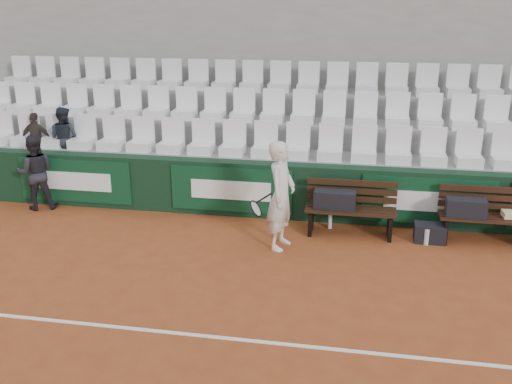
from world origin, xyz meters
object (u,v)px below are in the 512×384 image
at_px(bench_left, 350,222).
at_px(water_bottle_far, 426,237).
at_px(spectator_b, 34,118).
at_px(water_bottle_near, 330,221).
at_px(sports_bag_left, 335,200).
at_px(sports_bag_ground, 430,233).
at_px(ball_kid, 35,172).
at_px(spectator_c, 62,115).
at_px(tennis_player, 281,196).
at_px(sports_bag_right, 466,208).
at_px(bench_right, 486,229).

distance_m(bench_left, water_bottle_far, 1.25).
bearing_deg(spectator_b, water_bottle_near, 167.40).
distance_m(sports_bag_left, spectator_b, 6.12).
relative_size(sports_bag_ground, spectator_b, 0.45).
distance_m(ball_kid, spectator_b, 1.28).
bearing_deg(sports_bag_ground, sports_bag_left, 176.54).
distance_m(bench_left, spectator_c, 5.89).
bearing_deg(sports_bag_ground, tennis_player, -165.10).
bearing_deg(bench_left, sports_bag_right, -0.00).
distance_m(bench_right, water_bottle_near, 2.52).
bearing_deg(tennis_player, bench_right, 13.05).
distance_m(sports_bag_right, spectator_c, 7.59).
bearing_deg(spectator_b, tennis_player, 156.65).
bearing_deg(bench_right, ball_kid, 178.67).
distance_m(sports_bag_left, ball_kid, 5.53).
relative_size(sports_bag_left, spectator_c, 0.55).
relative_size(sports_bag_left, sports_bag_right, 1.10).
bearing_deg(water_bottle_near, sports_bag_right, -5.53).
relative_size(bench_right, spectator_b, 1.37).
xyz_separation_m(water_bottle_near, spectator_b, (-5.88, 0.89, 1.42)).
height_order(ball_kid, spectator_b, spectator_b).
relative_size(sports_bag_right, spectator_c, 0.50).
height_order(ball_kid, spectator_c, spectator_c).
bearing_deg(water_bottle_far, bench_right, 15.89).
bearing_deg(water_bottle_near, sports_bag_ground, -10.04).
relative_size(bench_right, water_bottle_near, 5.89).
height_order(bench_right, ball_kid, ball_kid).
bearing_deg(tennis_player, sports_bag_ground, 14.90).
height_order(sports_bag_left, tennis_player, tennis_player).
xyz_separation_m(sports_bag_left, spectator_c, (-5.35, 1.08, 1.02)).
height_order(water_bottle_near, spectator_b, spectator_b).
xyz_separation_m(ball_kid, spectator_b, (-0.43, 0.87, 0.84)).
relative_size(sports_bag_left, ball_kid, 0.48).
height_order(bench_right, spectator_b, spectator_b).
distance_m(sports_bag_ground, ball_kid, 7.11).
height_order(sports_bag_right, ball_kid, ball_kid).
xyz_separation_m(bench_left, water_bottle_near, (-0.34, 0.21, -0.10)).
height_order(bench_right, sports_bag_left, sports_bag_left).
relative_size(bench_left, tennis_player, 0.87).
bearing_deg(spectator_c, ball_kid, 89.92).
xyz_separation_m(bench_left, bench_right, (2.17, 0.04, 0.00)).
bearing_deg(spectator_b, spectator_c, 175.99).
xyz_separation_m(bench_right, water_bottle_near, (-2.51, 0.16, -0.10)).
bearing_deg(spectator_b, bench_left, 165.99).
distance_m(spectator_b, spectator_c, 0.60).
xyz_separation_m(sports_bag_right, ball_kid, (-7.61, 0.23, 0.11)).
bearing_deg(bench_left, ball_kid, 177.74).
distance_m(sports_bag_left, tennis_player, 1.12).
xyz_separation_m(ball_kid, spectator_c, (0.17, 0.87, 0.91)).
xyz_separation_m(bench_right, spectator_b, (-8.39, 1.05, 1.32)).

